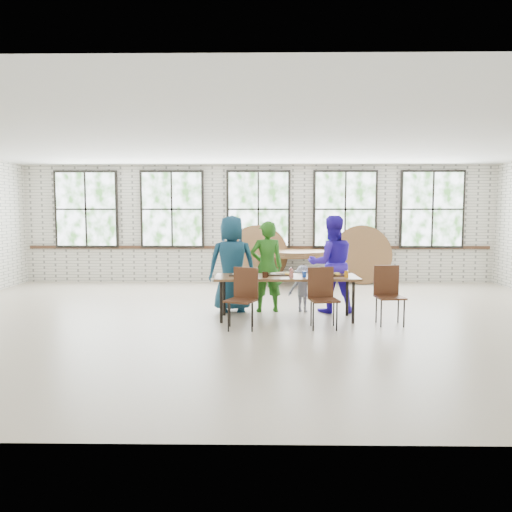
{
  "coord_description": "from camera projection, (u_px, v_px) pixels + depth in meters",
  "views": [
    {
      "loc": [
        0.13,
        -8.28,
        1.84
      ],
      "look_at": [
        0.0,
        0.4,
        1.05
      ],
      "focal_mm": 35.0,
      "sensor_mm": 36.0,
      "label": 1
    }
  ],
  "objects": [
    {
      "name": "dining_table",
      "position": [
        286.0,
        279.0,
        8.42
      ],
      "size": [
        2.42,
        0.86,
        0.74
      ],
      "rotation": [
        0.0,
        0.0,
        0.02
      ],
      "color": "brown",
      "rests_on": "ground"
    },
    {
      "name": "chair_near_left",
      "position": [
        243.0,
        293.0,
        7.81
      ],
      "size": [
        0.55,
        0.54,
        0.95
      ],
      "rotation": [
        0.0,
        0.0,
        -0.41
      ],
      "color": "#4D2A19",
      "rests_on": "ground"
    },
    {
      "name": "adult_blue",
      "position": [
        331.0,
        264.0,
        9.03
      ],
      "size": [
        0.92,
        0.76,
        1.75
      ],
      "primitive_type": "imported",
      "rotation": [
        0.0,
        0.0,
        3.26
      ],
      "color": "#351DCC",
      "rests_on": "ground"
    },
    {
      "name": "adult_teal",
      "position": [
        232.0,
        264.0,
        9.06
      ],
      "size": [
        0.9,
        0.63,
        1.76
      ],
      "primitive_type": "imported",
      "rotation": [
        0.0,
        0.0,
        3.22
      ],
      "color": "navy",
      "rests_on": "ground"
    },
    {
      "name": "round_tops_leaning",
      "position": [
        292.0,
        255.0,
        12.5
      ],
      "size": [
        4.18,
        0.48,
        1.48
      ],
      "color": "brown",
      "rests_on": "ground"
    },
    {
      "name": "round_tops_stacked",
      "position": [
        295.0,
        253.0,
        12.12
      ],
      "size": [
        1.5,
        1.5,
        0.13
      ],
      "color": "brown",
      "rests_on": "storage_table"
    },
    {
      "name": "storage_table",
      "position": [
        295.0,
        258.0,
        12.13
      ],
      "size": [
        1.83,
        0.82,
        0.74
      ],
      "rotation": [
        0.0,
        0.0,
        -0.04
      ],
      "color": "brown",
      "rests_on": "ground"
    },
    {
      "name": "chair_near_right",
      "position": [
        322.0,
        292.0,
        7.86
      ],
      "size": [
        0.48,
        0.47,
        0.95
      ],
      "rotation": [
        0.0,
        0.0,
        0.17
      ],
      "color": "#4D2A19",
      "rests_on": "ground"
    },
    {
      "name": "room",
      "position": [
        258.0,
        211.0,
        12.67
      ],
      "size": [
        12.0,
        12.0,
        12.0
      ],
      "color": "#BAAC94",
      "rests_on": "ground"
    },
    {
      "name": "chair_spare",
      "position": [
        388.0,
        290.0,
        8.1
      ],
      "size": [
        0.46,
        0.45,
        0.95
      ],
      "rotation": [
        0.0,
        0.0,
        0.11
      ],
      "color": "#4D2A19",
      "rests_on": "ground"
    },
    {
      "name": "tabletop_clutter",
      "position": [
        293.0,
        275.0,
        8.39
      ],
      "size": [
        1.99,
        0.64,
        0.11
      ],
      "color": "black",
      "rests_on": "dining_table"
    },
    {
      "name": "toddler",
      "position": [
        303.0,
        289.0,
        9.08
      ],
      "size": [
        0.61,
        0.45,
        0.85
      ],
      "primitive_type": "imported",
      "rotation": [
        0.0,
        0.0,
        2.88
      ],
      "color": "#151C42",
      "rests_on": "ground"
    },
    {
      "name": "adult_green",
      "position": [
        267.0,
        267.0,
        9.05
      ],
      "size": [
        0.67,
        0.5,
        1.65
      ],
      "primitive_type": "imported",
      "rotation": [
        0.0,
        0.0,
        3.33
      ],
      "color": "#26651B",
      "rests_on": "ground"
    }
  ]
}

